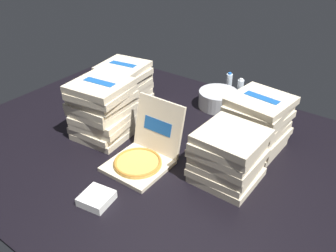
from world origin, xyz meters
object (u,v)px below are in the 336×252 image
open_pizza_box (144,152)px  napkin_pile (97,198)px  pizza_stack_center_near (228,156)px  water_bottle_0 (240,91)px  ice_bucket (218,99)px  water_bottle_2 (255,97)px  water_bottle_1 (229,85)px  pizza_stack_left_far (257,123)px  pizza_stack_center_far (102,109)px  pizza_stack_right_far (124,83)px

open_pizza_box → napkin_pile: (0.02, -0.48, -0.06)m
pizza_stack_center_near → water_bottle_0: bearing=111.7°
napkin_pile → ice_bucket: bearing=90.1°
water_bottle_0 → water_bottle_2: size_ratio=1.00×
pizza_stack_center_near → water_bottle_0: (-0.42, 1.04, -0.07)m
pizza_stack_center_near → water_bottle_1: (-0.56, 1.11, -0.07)m
water_bottle_0 → water_bottle_1: 0.16m
water_bottle_2 → napkin_pile: water_bottle_2 is taller
water_bottle_2 → ice_bucket: bearing=-149.7°
pizza_stack_center_near → water_bottle_0: 1.13m
pizza_stack_center_near → ice_bucket: 1.01m
open_pizza_box → pizza_stack_left_far: bearing=49.4°
pizza_stack_center_far → napkin_pile: pizza_stack_center_far is taller
open_pizza_box → water_bottle_0: 1.24m
pizza_stack_center_far → napkin_pile: size_ratio=2.58×
pizza_stack_right_far → napkin_pile: (0.76, -1.10, -0.15)m
open_pizza_box → water_bottle_1: size_ratio=2.12×
pizza_stack_left_far → ice_bucket: 0.68m
pizza_stack_right_far → pizza_stack_center_near: 1.36m
open_pizza_box → napkin_pile: open_pizza_box is taller
water_bottle_2 → open_pizza_box: bearing=-103.6°
water_bottle_0 → open_pizza_box: bearing=-95.9°
open_pizza_box → pizza_stack_left_far: (0.54, 0.63, 0.12)m
pizza_stack_right_far → ice_bucket: (0.76, 0.41, -0.10)m
pizza_stack_left_far → pizza_stack_center_far: (-1.02, -0.54, 0.03)m
open_pizza_box → pizza_stack_right_far: size_ratio=1.09×
pizza_stack_right_far → pizza_stack_center_near: bearing=-18.5°
water_bottle_1 → napkin_pile: size_ratio=1.30×
water_bottle_1 → pizza_stack_right_far: bearing=-137.4°
pizza_stack_left_far → pizza_stack_right_far: 1.29m
pizza_stack_right_far → pizza_stack_center_near: size_ratio=1.08×
water_bottle_1 → pizza_stack_left_far: bearing=-49.7°
water_bottle_1 → water_bottle_2: (0.31, -0.10, 0.00)m
water_bottle_2 → napkin_pile: 1.70m
water_bottle_0 → napkin_pile: water_bottle_0 is taller
water_bottle_0 → pizza_stack_center_far: bearing=-118.0°
pizza_stack_center_far → water_bottle_0: 1.30m
water_bottle_2 → pizza_stack_center_far: bearing=-124.8°
water_bottle_1 → napkin_pile: bearing=-88.9°
pizza_stack_center_near → pizza_stack_right_far: bearing=161.5°
pizza_stack_center_far → ice_bucket: pizza_stack_center_far is taller
pizza_stack_left_far → napkin_pile: pizza_stack_left_far is taller
open_pizza_box → pizza_stack_left_far: pizza_stack_left_far is taller
pizza_stack_left_far → water_bottle_0: size_ratio=1.93×
napkin_pile → pizza_stack_right_far: bearing=124.7°
open_pizza_box → water_bottle_1: 1.30m
water_bottle_2 → napkin_pile: bearing=-99.3°
open_pizza_box → water_bottle_0: size_ratio=2.12×
pizza_stack_right_far → napkin_pile: 1.35m
pizza_stack_left_far → water_bottle_2: 0.63m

